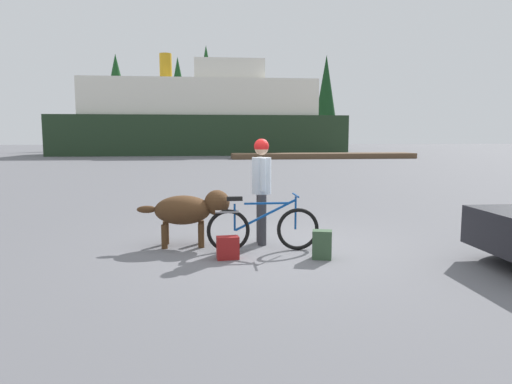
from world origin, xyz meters
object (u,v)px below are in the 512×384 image
dog (190,209)px  ferry_boat (202,119)px  backpack (322,245)px  sailboat_moored (295,148)px  person_cyclist (261,181)px  handbag_pannier (228,248)px  bicycle (262,228)px

dog → ferry_boat: (0.10, 36.41, 2.63)m
backpack → sailboat_moored: size_ratio=0.05×
person_cyclist → backpack: person_cyclist is taller
backpack → ferry_boat: bearing=92.8°
backpack → handbag_pannier: backpack is taller
handbag_pannier → sailboat_moored: bearing=77.5°
dog → backpack: size_ratio=3.55×
bicycle → handbag_pannier: 0.73m
dog → person_cyclist: bearing=0.7°
backpack → dog: bearing=151.9°
dog → ferry_boat: bearing=89.8°
dog → sailboat_moored: size_ratio=0.18×
handbag_pannier → ferry_boat: (-0.47, 37.31, 3.07)m
backpack → ferry_boat: size_ratio=0.02×
sailboat_moored → dog: bearing=-103.5°
handbag_pannier → sailboat_moored: (8.98, 40.58, 0.31)m
person_cyclist → bicycle: bearing=-95.3°
bicycle → sailboat_moored: bearing=78.2°
handbag_pannier → ferry_boat: 37.44m
dog → handbag_pannier: dog is taller
handbag_pannier → ferry_boat: bearing=90.7°
person_cyclist → dog: person_cyclist is taller
person_cyclist → ferry_boat: bearing=91.7°
ferry_boat → sailboat_moored: size_ratio=3.17×
sailboat_moored → backpack: bearing=-100.6°
handbag_pannier → dog: bearing=122.3°
ferry_boat → sailboat_moored: (9.46, 3.27, -2.76)m
person_cyclist → dog: bearing=-179.3°
bicycle → backpack: bearing=-34.4°
person_cyclist → handbag_pannier: bearing=-123.5°
dog → backpack: (1.95, -1.04, -0.39)m
dog → backpack: bearing=-28.1°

